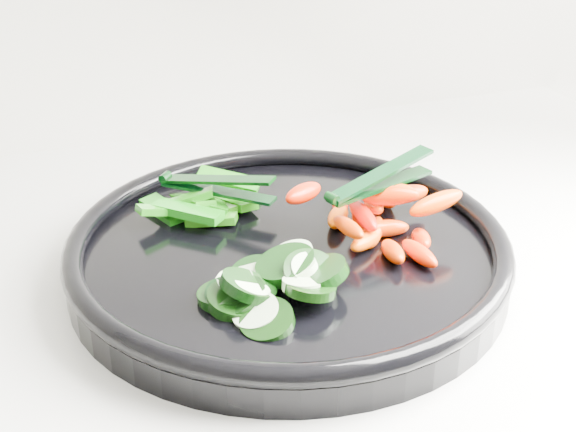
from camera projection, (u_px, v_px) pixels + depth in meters
name	position (u px, v px, depth m)	size (l,w,h in m)	color
veggie_tray	(288.00, 252.00, 0.68)	(0.39, 0.39, 0.04)	black
cucumber_pile	(267.00, 285.00, 0.61)	(0.13, 0.12, 0.04)	black
carrot_pile	(378.00, 213.00, 0.69)	(0.15, 0.16, 0.05)	#F64C00
pepper_pile	(202.00, 204.00, 0.73)	(0.13, 0.10, 0.04)	#206C0A
tong_carrot	(378.00, 181.00, 0.68)	(0.11, 0.05, 0.02)	black
tong_pepper	(214.00, 185.00, 0.73)	(0.09, 0.09, 0.02)	black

